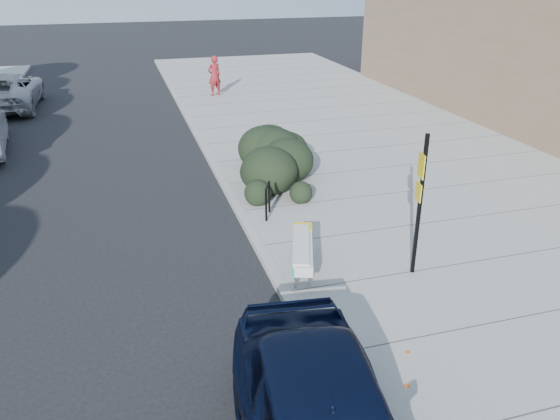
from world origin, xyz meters
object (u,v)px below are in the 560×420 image
Objects in this scene: bike_rack at (268,197)px; pedestrian at (214,76)px; suv_silver at (7,91)px; sign_post at (420,198)px; bench at (302,248)px.

pedestrian is (1.26, 14.38, 0.43)m from bike_rack.
suv_silver is at bearing 142.00° from bike_rack.
sign_post reaches higher than suv_silver.
sign_post is (2.13, -3.50, 1.14)m from bike_rack.
suv_silver is at bearing 133.10° from bench.
bench is 2.73m from bike_rack.
pedestrian is (9.36, -0.60, 0.31)m from suv_silver.
bike_rack is 4.25m from sign_post.
suv_silver reaches higher than bench.
sign_post is 17.91m from pedestrian.
bench is 19.47m from suv_silver.
suv_silver is (-10.23, 18.48, -1.02)m from sign_post.
sign_post reaches higher than bench.
suv_silver is (-8.10, 17.71, 0.16)m from bench.
bench is at bearing 115.97° from suv_silver.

